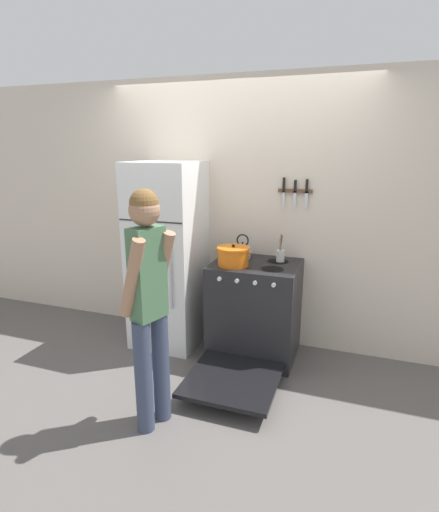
{
  "coord_description": "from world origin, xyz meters",
  "views": [
    {
      "loc": [
        1.13,
        -3.67,
        1.91
      ],
      "look_at": [
        0.0,
        -0.47,
        0.98
      ],
      "focal_mm": 28.0,
      "sensor_mm": 36.0,
      "label": 1
    }
  ],
  "objects_px": {
    "refrigerator": "(168,256)",
    "tea_kettle": "(243,251)",
    "utensil_jar": "(280,255)",
    "person": "(149,299)",
    "stove_range": "(254,311)",
    "dutch_oven_pot": "(233,256)"
  },
  "relations": [
    {
      "from": "stove_range",
      "to": "tea_kettle",
      "type": "xyz_separation_m",
      "value": [
        -0.16,
        0.16,
        0.53
      ]
    },
    {
      "from": "utensil_jar",
      "to": "person",
      "type": "relative_size",
      "value": 0.16
    },
    {
      "from": "stove_range",
      "to": "dutch_oven_pot",
      "type": "relative_size",
      "value": 4.12
    },
    {
      "from": "utensil_jar",
      "to": "person",
      "type": "height_order",
      "value": "person"
    },
    {
      "from": "dutch_oven_pot",
      "to": "refrigerator",
      "type": "bearing_deg",
      "value": 170.17
    },
    {
      "from": "refrigerator",
      "to": "dutch_oven_pot",
      "type": "distance_m",
      "value": 0.72
    },
    {
      "from": "dutch_oven_pot",
      "to": "person",
      "type": "bearing_deg",
      "value": -102.5
    },
    {
      "from": "refrigerator",
      "to": "person",
      "type": "xyz_separation_m",
      "value": [
        0.46,
        -1.2,
        0.06
      ]
    },
    {
      "from": "utensil_jar",
      "to": "person",
      "type": "xyz_separation_m",
      "value": [
        -0.61,
        -1.34,
        -0.01
      ]
    },
    {
      "from": "refrigerator",
      "to": "tea_kettle",
      "type": "height_order",
      "value": "refrigerator"
    },
    {
      "from": "stove_range",
      "to": "refrigerator",
      "type": "bearing_deg",
      "value": 177.77
    },
    {
      "from": "stove_range",
      "to": "person",
      "type": "relative_size",
      "value": 0.81
    },
    {
      "from": "dutch_oven_pot",
      "to": "person",
      "type": "xyz_separation_m",
      "value": [
        -0.24,
        -1.08,
        -0.03
      ]
    },
    {
      "from": "stove_range",
      "to": "dutch_oven_pot",
      "type": "bearing_deg",
      "value": -153.48
    },
    {
      "from": "refrigerator",
      "to": "utensil_jar",
      "type": "relative_size",
      "value": 6.84
    },
    {
      "from": "stove_range",
      "to": "dutch_oven_pot",
      "type": "height_order",
      "value": "dutch_oven_pot"
    },
    {
      "from": "refrigerator",
      "to": "dutch_oven_pot",
      "type": "relative_size",
      "value": 5.45
    },
    {
      "from": "refrigerator",
      "to": "stove_range",
      "type": "bearing_deg",
      "value": -2.23
    },
    {
      "from": "refrigerator",
      "to": "tea_kettle",
      "type": "bearing_deg",
      "value": 10.33
    },
    {
      "from": "refrigerator",
      "to": "stove_range",
      "type": "height_order",
      "value": "refrigerator"
    },
    {
      "from": "tea_kettle",
      "to": "person",
      "type": "distance_m",
      "value": 1.36
    },
    {
      "from": "stove_range",
      "to": "dutch_oven_pot",
      "type": "distance_m",
      "value": 0.57
    }
  ]
}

